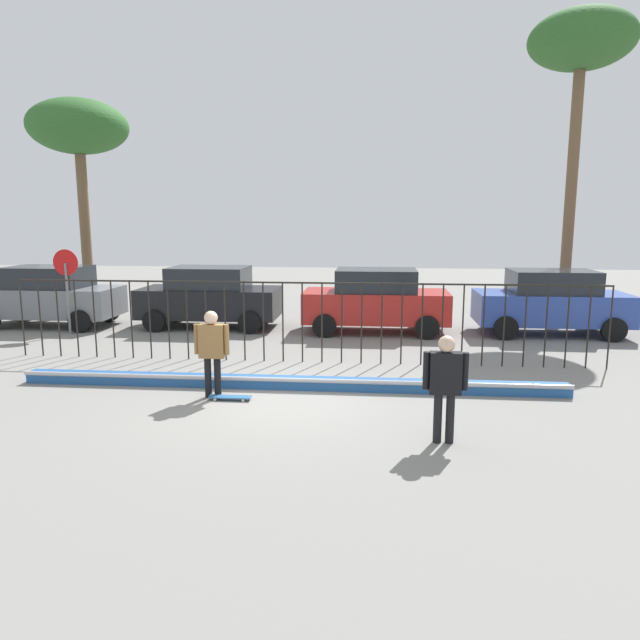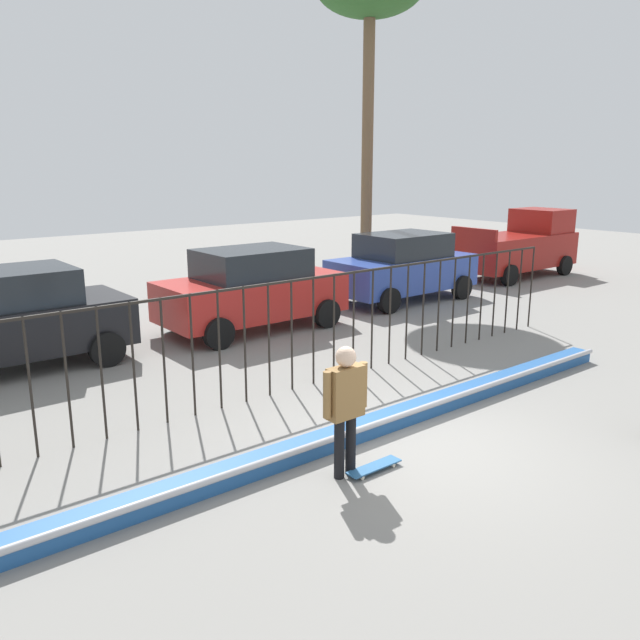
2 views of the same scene
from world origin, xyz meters
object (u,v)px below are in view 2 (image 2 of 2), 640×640
at_px(parked_car_red, 252,289).
at_px(parked_car_blue, 403,266).
at_px(skateboarder, 345,400).
at_px(pickup_truck, 519,246).
at_px(skateboard, 374,467).
at_px(parked_car_black, 8,319).

xyz_separation_m(parked_car_red, parked_car_blue, (5.12, 0.13, 0.00)).
distance_m(skateboarder, parked_car_red, 7.52).
bearing_deg(pickup_truck, parked_car_red, -179.93).
xyz_separation_m(skateboarder, parked_car_blue, (8.21, 6.99, -0.03)).
height_order(parked_car_blue, pickup_truck, pickup_truck).
height_order(skateboarder, skateboard, skateboarder).
bearing_deg(skateboarder, pickup_truck, 25.27).
relative_size(skateboarder, parked_car_black, 0.39).
xyz_separation_m(parked_car_black, parked_car_blue, (10.30, -0.19, 0.00)).
height_order(skateboarder, pickup_truck, pickup_truck).
distance_m(skateboarder, pickup_truck, 16.08).
relative_size(skateboard, pickup_truck, 0.17).
xyz_separation_m(parked_car_blue, pickup_truck, (6.09, 0.37, 0.06)).
xyz_separation_m(skateboard, pickup_truck, (13.94, 7.50, 0.98)).
bearing_deg(parked_car_red, skateboarder, -115.91).
bearing_deg(parked_car_red, parked_car_black, 174.84).
distance_m(parked_car_blue, pickup_truck, 6.10).
relative_size(parked_car_black, parked_car_blue, 1.00).
height_order(skateboarder, parked_car_black, parked_car_black).
height_order(skateboarder, parked_car_blue, parked_car_blue).
distance_m(parked_car_black, parked_car_red, 5.19).
height_order(skateboard, pickup_truck, pickup_truck).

